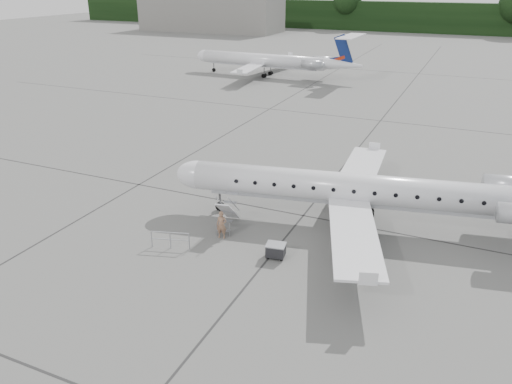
% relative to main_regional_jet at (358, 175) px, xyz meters
% --- Properties ---
extents(ground, '(320.00, 320.00, 0.00)m').
position_rel_main_regional_jet_xyz_m(ground, '(3.00, -6.23, -3.34)').
color(ground, '#5C5C59').
rests_on(ground, ground).
extents(treeline, '(260.00, 4.00, 8.00)m').
position_rel_main_regional_jet_xyz_m(treeline, '(3.00, 123.77, 0.66)').
color(treeline, black).
rests_on(treeline, ground).
extents(terminal_building, '(40.00, 14.00, 10.00)m').
position_rel_main_regional_jet_xyz_m(terminal_building, '(-67.00, 103.77, 1.66)').
color(terminal_building, slate).
rests_on(terminal_building, ground).
extents(main_regional_jet, '(29.13, 23.35, 6.68)m').
position_rel_main_regional_jet_xyz_m(main_regional_jet, '(0.00, 0.00, 0.00)').
color(main_regional_jet, silver).
rests_on(main_regional_jet, ground).
extents(airstair, '(1.30, 2.59, 2.09)m').
position_rel_main_regional_jet_xyz_m(airstair, '(-7.01, -3.60, -2.29)').
color(airstair, silver).
rests_on(airstair, ground).
extents(passenger, '(0.69, 0.52, 1.70)m').
position_rel_main_regional_jet_xyz_m(passenger, '(-6.75, -4.96, -2.49)').
color(passenger, '#876149').
rests_on(passenger, ground).
extents(safety_railing, '(2.13, 0.71, 1.00)m').
position_rel_main_regional_jet_xyz_m(safety_railing, '(-8.85, -7.25, -2.84)').
color(safety_railing, '#92959A').
rests_on(safety_railing, ground).
extents(baggage_cart, '(1.12, 0.96, 0.87)m').
position_rel_main_regional_jet_xyz_m(baggage_cart, '(-2.97, -5.76, -2.90)').
color(baggage_cart, black).
rests_on(baggage_cart, ground).
extents(bg_regional_left, '(26.40, 19.32, 6.80)m').
position_rel_main_regional_jet_xyz_m(bg_regional_left, '(-25.60, 44.68, 0.06)').
color(bg_regional_left, silver).
rests_on(bg_regional_left, ground).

